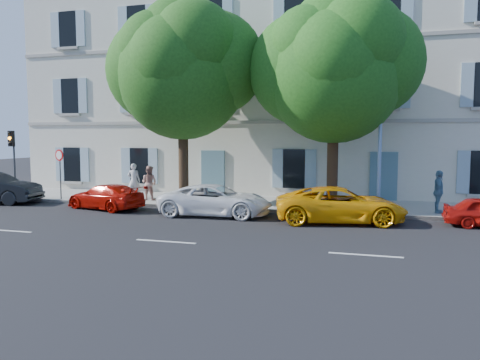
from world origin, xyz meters
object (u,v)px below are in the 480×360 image
(car_white_coupe, at_px, (216,200))
(tree_left, at_px, (182,76))
(car_red_coupe, at_px, (106,197))
(road_sign, at_px, (60,163))
(traffic_light, at_px, (12,149))
(tree_right, at_px, (334,75))
(pedestrian_a, at_px, (134,181))
(pedestrian_b, at_px, (149,183))
(pedestrian_c, at_px, (439,192))
(street_lamp, at_px, (381,109))
(car_yellow_supercar, at_px, (340,205))

(car_white_coupe, bearing_deg, tree_left, 44.41)
(car_red_coupe, relative_size, road_sign, 1.58)
(traffic_light, height_order, road_sign, traffic_light)
(tree_right, bearing_deg, pedestrian_a, 175.22)
(car_red_coupe, bearing_deg, tree_left, 137.10)
(tree_right, xyz_separation_m, road_sign, (-13.23, -0.54, -3.88))
(car_white_coupe, height_order, pedestrian_b, pedestrian_b)
(tree_right, xyz_separation_m, pedestrian_a, (-9.92, 0.83, -4.78))
(tree_left, bearing_deg, road_sign, -175.99)
(road_sign, relative_size, pedestrian_c, 1.42)
(car_white_coupe, distance_m, tree_right, 7.20)
(road_sign, xyz_separation_m, pedestrian_a, (3.31, 1.37, -0.90))
(car_white_coupe, xyz_separation_m, tree_right, (4.52, 2.19, 5.16))
(road_sign, relative_size, street_lamp, 0.33)
(car_red_coupe, relative_size, pedestrian_c, 2.24)
(traffic_light, height_order, pedestrian_a, traffic_light)
(tree_right, xyz_separation_m, pedestrian_b, (-8.84, 0.39, -4.82))
(pedestrian_a, relative_size, pedestrian_b, 1.05)
(tree_left, bearing_deg, car_yellow_supercar, -16.86)
(tree_left, height_order, pedestrian_b, tree_left)
(car_white_coupe, distance_m, traffic_light, 11.67)
(road_sign, bearing_deg, pedestrian_a, 22.42)
(tree_right, bearing_deg, tree_left, -179.27)
(car_red_coupe, bearing_deg, road_sign, -96.30)
(traffic_light, bearing_deg, tree_left, 3.55)
(street_lamp, relative_size, pedestrian_a, 4.23)
(tree_left, bearing_deg, car_white_coupe, -42.46)
(pedestrian_b, bearing_deg, traffic_light, 15.05)
(car_white_coupe, distance_m, pedestrian_c, 9.08)
(tree_right, bearing_deg, road_sign, -177.68)
(car_white_coupe, relative_size, pedestrian_b, 2.76)
(pedestrian_a, relative_size, pedestrian_c, 1.01)
(car_yellow_supercar, bearing_deg, pedestrian_c, -67.47)
(traffic_light, bearing_deg, road_sign, 2.45)
(car_white_coupe, distance_m, road_sign, 8.96)
(car_white_coupe, relative_size, pedestrian_a, 2.64)
(traffic_light, bearing_deg, car_yellow_supercar, -5.77)
(car_white_coupe, height_order, pedestrian_a, pedestrian_a)
(road_sign, bearing_deg, car_red_coupe, -22.06)
(car_white_coupe, bearing_deg, tree_right, -67.25)
(street_lamp, xyz_separation_m, pedestrian_c, (2.34, 0.51, -3.33))
(car_white_coupe, height_order, street_lamp, street_lamp)
(car_white_coupe, xyz_separation_m, pedestrian_b, (-4.32, 2.59, 0.34))
(pedestrian_b, bearing_deg, car_yellow_supercar, 170.55)
(car_white_coupe, distance_m, tree_left, 6.22)
(car_yellow_supercar, relative_size, street_lamp, 0.66)
(tree_left, bearing_deg, car_red_coupe, -148.66)
(car_yellow_supercar, bearing_deg, tree_right, 2.27)
(car_red_coupe, bearing_deg, car_white_coupe, 102.78)
(tree_left, xyz_separation_m, pedestrian_b, (-2.02, 0.48, -5.04))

